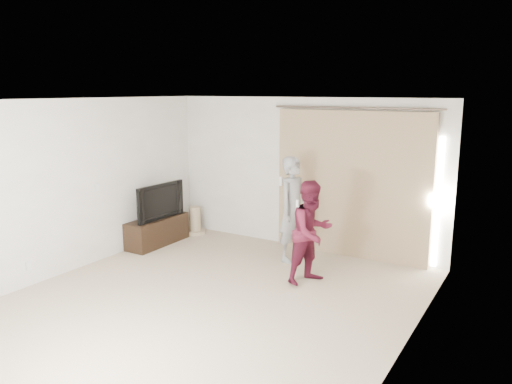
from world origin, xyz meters
TOP-DOWN VIEW (x-y plane):
  - floor at (0.00, 0.00)m, footprint 5.50×5.50m
  - wall_back at (0.00, 2.75)m, footprint 5.00×0.04m
  - wall_left at (-2.50, -0.00)m, footprint 0.04×5.50m
  - ceiling at (0.00, 0.00)m, footprint 5.00×5.50m
  - curtain at (0.91, 2.68)m, footprint 2.80×0.11m
  - tv_console at (-2.27, 1.52)m, footprint 0.43×1.25m
  - tv at (-2.27, 1.52)m, footprint 0.19×1.10m
  - scratching_post at (-2.10, 2.40)m, footprint 0.39×0.39m
  - person_man at (0.20, 2.00)m, footprint 0.51×0.68m
  - person_woman at (0.85, 1.28)m, footprint 0.80×0.88m

SIDE VIEW (x-z plane):
  - floor at x=0.00m, z-range 0.00..0.00m
  - scratching_post at x=-2.10m, z-range -0.05..0.47m
  - tv_console at x=-2.27m, z-range 0.00..0.48m
  - person_woman at x=0.85m, z-range 0.00..1.49m
  - tv at x=-2.27m, z-range 0.48..1.11m
  - person_man at x=0.20m, z-range 0.00..1.70m
  - curtain at x=0.91m, z-range -0.02..2.43m
  - wall_left at x=-2.50m, z-range 0.00..2.60m
  - wall_back at x=0.00m, z-range 0.00..2.60m
  - ceiling at x=0.00m, z-range 2.60..2.60m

